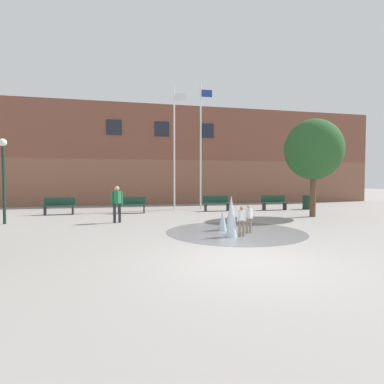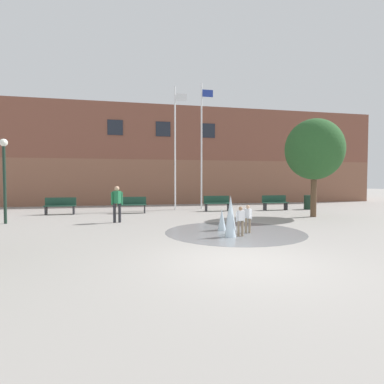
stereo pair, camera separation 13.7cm
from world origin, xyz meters
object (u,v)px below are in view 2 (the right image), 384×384
Objects in this scene: teen_by_trashcan at (117,201)px; lamp_post_left_lane at (4,168)px; trash_can at (308,202)px; street_tree_near_building at (314,150)px; flagpole_left at (176,145)px; flagpole_right at (202,143)px; child_with_pink_shirt at (240,219)px; child_running at (248,217)px; park_bench_left_of_flagpoles at (60,206)px; park_bench_center at (217,203)px; park_bench_under_right_flagpole at (275,202)px; park_bench_under_left_flagpole at (132,205)px.

lamp_post_left_lane is (-4.64, 0.61, 1.44)m from teen_by_trashcan.
trash_can is 0.18× the size of street_tree_near_building.
flagpole_right reaches higher than flagpole_left.
child_running is (0.47, 0.52, 0.00)m from child_with_pink_shirt.
child_with_pink_shirt is at bearing -95.91° from flagpole_right.
lamp_post_left_lane is at bearing -114.56° from park_bench_left_of_flagpoles.
park_bench_center reaches higher than trash_can.
teen_by_trashcan is at bearing -158.55° from park_bench_under_right_flagpole.
lamp_post_left_lane is at bearing 34.59° from teen_by_trashcan.
trash_can is 5.02m from street_tree_near_building.
lamp_post_left_lane is at bearing -169.41° from trash_can.
child_with_pink_shirt is at bearing -134.04° from trash_can.
park_bench_under_left_flagpole is 8.33m from child_running.
child_with_pink_shirt is 1.10× the size of trash_can.
park_bench_left_of_flagpoles is at bearing 177.87° from park_bench_under_left_flagpole.
flagpole_right reaches higher than trash_can.
teen_by_trashcan reaches higher than park_bench_under_left_flagpole.
park_bench_under_left_flagpole is 8.59m from child_with_pink_shirt.
park_bench_under_right_flagpole is 1.62× the size of child_running.
flagpole_left is 9.18m from trash_can.
flagpole_right is at bearing 9.97° from park_bench_left_of_flagpoles.
flagpole_left is (3.38, 5.31, 3.15)m from teen_by_trashcan.
park_bench_under_left_flagpole is 1.00× the size of park_bench_center.
park_bench_under_right_flagpole is 2.30m from trash_can.
street_tree_near_building is (4.55, -5.19, -0.87)m from flagpole_right.
park_bench_left_of_flagpoles is at bearing 179.15° from park_bench_under_right_flagpole.
lamp_post_left_lane is (-9.73, -4.70, -1.88)m from flagpole_right.
teen_by_trashcan is (3.15, -3.86, 0.45)m from park_bench_left_of_flagpoles.
teen_by_trashcan is (-9.36, -3.68, 0.45)m from park_bench_under_right_flagpole.
child_running is at bearing -176.32° from teen_by_trashcan.
flagpole_left is 9.46m from lamp_post_left_lane.
flagpole_left is at bearing -80.47° from teen_by_trashcan.
park_bench_center is at bearing -42.69° from child_running.
lamp_post_left_lane reaches higher than trash_can.
lamp_post_left_lane is 16.69m from trash_can.
park_bench_under_left_flagpole is 3.80m from teen_by_trashcan.
park_bench_under_left_flagpole and park_bench_center have the same top height.
flagpole_right reaches higher than child_running.
lamp_post_left_lane is 14.32m from street_tree_near_building.
flagpole_right reaches higher than park_bench_under_left_flagpole.
child_with_pink_shirt is 10.85m from trash_can.
park_bench_center is 0.32× the size of street_tree_near_building.
teen_by_trashcan is 0.21× the size of flagpole_left.
child_with_pink_shirt is 0.62× the size of teen_by_trashcan.
lamp_post_left_lane is (-8.75, 4.75, 1.79)m from child_with_pink_shirt.
park_bench_under_left_flagpole is at bearing -149.74° from flagpole_left.
child_with_pink_shirt is 7.53m from street_tree_near_building.
child_running reaches higher than park_bench_under_right_flagpole.
park_bench_center is 1.62× the size of child_with_pink_shirt.
park_bench_under_left_flagpole is 1.00× the size of park_bench_under_right_flagpole.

